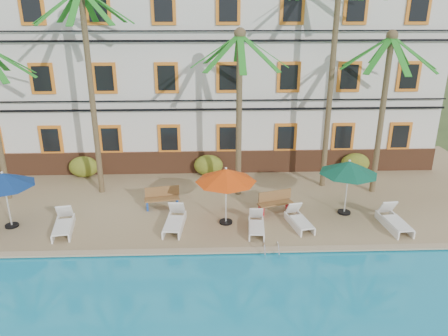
{
  "coord_description": "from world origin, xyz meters",
  "views": [
    {
      "loc": [
        0.52,
        -14.59,
        8.67
      ],
      "look_at": [
        1.16,
        3.0,
        2.0
      ],
      "focal_mm": 35.0,
      "sensor_mm": 36.0,
      "label": 1
    }
  ],
  "objects_px": {
    "umbrella_blue": "(3,180)",
    "lounger_d": "(256,225)",
    "lounger_f": "(394,220)",
    "palm_d": "(333,53)",
    "palm_e": "(385,92)",
    "umbrella_red": "(226,176)",
    "bench_right": "(275,202)",
    "bench_left": "(162,197)",
    "lounger_b": "(63,224)",
    "lounger_c": "(175,221)",
    "lounger_e": "(299,220)",
    "pool_ladder": "(271,252)",
    "palm_c": "(239,92)",
    "umbrella_green": "(349,168)",
    "palm_b": "(89,67)"
  },
  "relations": [
    {
      "from": "bench_left",
      "to": "bench_right",
      "type": "distance_m",
      "value": 4.91
    },
    {
      "from": "palm_d",
      "to": "lounger_b",
      "type": "relative_size",
      "value": 5.17
    },
    {
      "from": "umbrella_blue",
      "to": "lounger_b",
      "type": "bearing_deg",
      "value": -11.37
    },
    {
      "from": "palm_e",
      "to": "lounger_e",
      "type": "relative_size",
      "value": 4.02
    },
    {
      "from": "umbrella_blue",
      "to": "umbrella_green",
      "type": "xyz_separation_m",
      "value": [
        13.71,
        0.69,
        0.05
      ]
    },
    {
      "from": "palm_d",
      "to": "umbrella_blue",
      "type": "relative_size",
      "value": 4.28
    },
    {
      "from": "umbrella_green",
      "to": "lounger_e",
      "type": "bearing_deg",
      "value": -154.16
    },
    {
      "from": "palm_c",
      "to": "lounger_e",
      "type": "xyz_separation_m",
      "value": [
        2.23,
        -3.24,
        -4.56
      ]
    },
    {
      "from": "palm_e",
      "to": "lounger_f",
      "type": "bearing_deg",
      "value": -96.69
    },
    {
      "from": "palm_b",
      "to": "bench_left",
      "type": "height_order",
      "value": "palm_b"
    },
    {
      "from": "lounger_e",
      "to": "lounger_d",
      "type": "bearing_deg",
      "value": -168.4
    },
    {
      "from": "palm_d",
      "to": "palm_e",
      "type": "bearing_deg",
      "value": -20.45
    },
    {
      "from": "bench_right",
      "to": "umbrella_green",
      "type": "bearing_deg",
      "value": -4.94
    },
    {
      "from": "umbrella_blue",
      "to": "umbrella_green",
      "type": "relative_size",
      "value": 0.98
    },
    {
      "from": "lounger_d",
      "to": "lounger_f",
      "type": "relative_size",
      "value": 0.87
    },
    {
      "from": "umbrella_green",
      "to": "pool_ladder",
      "type": "height_order",
      "value": "umbrella_green"
    },
    {
      "from": "umbrella_blue",
      "to": "lounger_d",
      "type": "distance_m",
      "value": 9.97
    },
    {
      "from": "lounger_c",
      "to": "lounger_d",
      "type": "relative_size",
      "value": 1.14
    },
    {
      "from": "palm_e",
      "to": "lounger_f",
      "type": "height_order",
      "value": "palm_e"
    },
    {
      "from": "palm_b",
      "to": "palm_e",
      "type": "bearing_deg",
      "value": -1.82
    },
    {
      "from": "umbrella_blue",
      "to": "palm_e",
      "type": "bearing_deg",
      "value": 10.63
    },
    {
      "from": "lounger_c",
      "to": "bench_left",
      "type": "bearing_deg",
      "value": 109.88
    },
    {
      "from": "pool_ladder",
      "to": "bench_right",
      "type": "bearing_deg",
      "value": 79.63
    },
    {
      "from": "palm_c",
      "to": "lounger_c",
      "type": "relative_size",
      "value": 3.79
    },
    {
      "from": "lounger_d",
      "to": "lounger_f",
      "type": "bearing_deg",
      "value": 1.09
    },
    {
      "from": "umbrella_green",
      "to": "lounger_e",
      "type": "distance_m",
      "value": 3.01
    },
    {
      "from": "lounger_b",
      "to": "lounger_c",
      "type": "height_order",
      "value": "lounger_c"
    },
    {
      "from": "umbrella_red",
      "to": "bench_right",
      "type": "bearing_deg",
      "value": 24.14
    },
    {
      "from": "palm_c",
      "to": "lounger_e",
      "type": "relative_size",
      "value": 4.08
    },
    {
      "from": "umbrella_blue",
      "to": "lounger_e",
      "type": "bearing_deg",
      "value": -1.78
    },
    {
      "from": "lounger_c",
      "to": "palm_c",
      "type": "bearing_deg",
      "value": 49.49
    },
    {
      "from": "palm_b",
      "to": "lounger_d",
      "type": "height_order",
      "value": "palm_b"
    },
    {
      "from": "lounger_b",
      "to": "pool_ladder",
      "type": "relative_size",
      "value": 2.64
    },
    {
      "from": "palm_e",
      "to": "umbrella_green",
      "type": "bearing_deg",
      "value": -131.72
    },
    {
      "from": "palm_e",
      "to": "lounger_d",
      "type": "bearing_deg",
      "value": -148.28
    },
    {
      "from": "lounger_c",
      "to": "bench_left",
      "type": "distance_m",
      "value": 2.04
    },
    {
      "from": "lounger_c",
      "to": "bench_left",
      "type": "height_order",
      "value": "bench_left"
    },
    {
      "from": "pool_ladder",
      "to": "umbrella_red",
      "type": "bearing_deg",
      "value": 123.76
    },
    {
      "from": "palm_c",
      "to": "palm_e",
      "type": "relative_size",
      "value": 1.01
    },
    {
      "from": "umbrella_blue",
      "to": "lounger_f",
      "type": "height_order",
      "value": "umbrella_blue"
    },
    {
      "from": "lounger_e",
      "to": "pool_ladder",
      "type": "relative_size",
      "value": 2.47
    },
    {
      "from": "lounger_b",
      "to": "palm_c",
      "type": "bearing_deg",
      "value": 25.1
    },
    {
      "from": "palm_d",
      "to": "lounger_d",
      "type": "xyz_separation_m",
      "value": [
        -3.75,
        -4.49,
        -6.09
      ]
    },
    {
      "from": "umbrella_green",
      "to": "lounger_b",
      "type": "relative_size",
      "value": 1.24
    },
    {
      "from": "lounger_c",
      "to": "bench_right",
      "type": "relative_size",
      "value": 1.25
    },
    {
      "from": "lounger_b",
      "to": "lounger_e",
      "type": "bearing_deg",
      "value": 0.53
    },
    {
      "from": "lounger_f",
      "to": "umbrella_red",
      "type": "bearing_deg",
      "value": 174.78
    },
    {
      "from": "umbrella_blue",
      "to": "lounger_f",
      "type": "xyz_separation_m",
      "value": [
        15.31,
        -0.61,
        -1.73
      ]
    },
    {
      "from": "lounger_b",
      "to": "lounger_c",
      "type": "relative_size",
      "value": 1.0
    },
    {
      "from": "palm_d",
      "to": "lounger_d",
      "type": "height_order",
      "value": "palm_d"
    }
  ]
}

